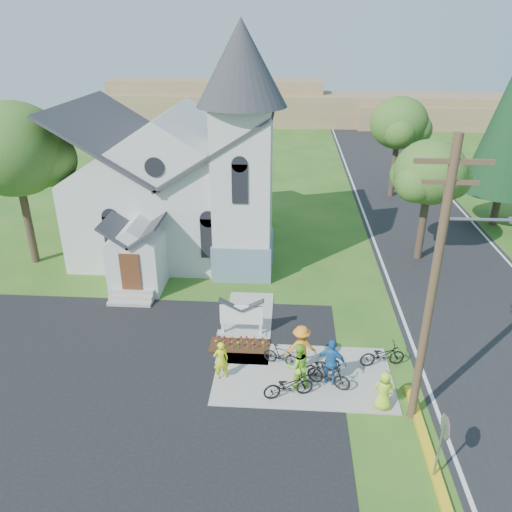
# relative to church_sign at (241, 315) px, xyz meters

# --- Properties ---
(ground) EXTENTS (120.00, 120.00, 0.00)m
(ground) POSITION_rel_church_sign_xyz_m (1.20, -3.20, -1.03)
(ground) COLOR #2A5B1A
(ground) RESTS_ON ground
(parking_lot) EXTENTS (20.00, 16.00, 0.02)m
(parking_lot) POSITION_rel_church_sign_xyz_m (-5.80, -5.20, -1.02)
(parking_lot) COLOR black
(parking_lot) RESTS_ON ground
(road) EXTENTS (8.00, 90.00, 0.02)m
(road) POSITION_rel_church_sign_xyz_m (11.20, 11.80, -1.02)
(road) COLOR black
(road) RESTS_ON ground
(sidewalk) EXTENTS (7.00, 4.00, 0.05)m
(sidewalk) POSITION_rel_church_sign_xyz_m (2.70, -2.70, -1.00)
(sidewalk) COLOR gray
(sidewalk) RESTS_ON ground
(church) EXTENTS (12.35, 12.00, 13.00)m
(church) POSITION_rel_church_sign_xyz_m (-4.28, 9.28, 4.22)
(church) COLOR silver
(church) RESTS_ON ground
(church_sign) EXTENTS (2.20, 0.40, 1.70)m
(church_sign) POSITION_rel_church_sign_xyz_m (0.00, 0.00, 0.00)
(church_sign) COLOR gray
(church_sign) RESTS_ON ground
(flower_bed) EXTENTS (2.60, 1.10, 0.07)m
(flower_bed) POSITION_rel_church_sign_xyz_m (0.00, -0.90, -0.99)
(flower_bed) COLOR #341D0E
(flower_bed) RESTS_ON ground
(utility_pole) EXTENTS (3.45, 0.28, 10.00)m
(utility_pole) POSITION_rel_church_sign_xyz_m (6.56, -4.70, 4.38)
(utility_pole) COLOR #463223
(utility_pole) RESTS_ON ground
(stop_sign) EXTENTS (0.11, 0.76, 2.48)m
(stop_sign) POSITION_rel_church_sign_xyz_m (6.63, -7.40, 0.75)
(stop_sign) COLOR gray
(stop_sign) RESTS_ON ground
(tree_lot_corner) EXTENTS (5.60, 5.60, 9.15)m
(tree_lot_corner) POSITION_rel_church_sign_xyz_m (-12.80, 6.80, 5.58)
(tree_lot_corner) COLOR #3B2B20
(tree_lot_corner) RESTS_ON ground
(tree_road_near) EXTENTS (4.00, 4.00, 7.05)m
(tree_road_near) POSITION_rel_church_sign_xyz_m (9.70, 8.80, 4.18)
(tree_road_near) COLOR #3B2B20
(tree_road_near) RESTS_ON ground
(tree_road_mid) EXTENTS (4.40, 4.40, 7.80)m
(tree_road_mid) POSITION_rel_church_sign_xyz_m (10.20, 20.80, 4.75)
(tree_road_mid) COLOR #3B2B20
(tree_road_mid) RESTS_ON ground
(distant_hills) EXTENTS (61.00, 10.00, 5.60)m
(distant_hills) POSITION_rel_church_sign_xyz_m (4.56, 53.13, 1.15)
(distant_hills) COLOR olive
(distant_hills) RESTS_ON ground
(cyclist_0) EXTENTS (0.71, 0.59, 1.66)m
(cyclist_0) POSITION_rel_church_sign_xyz_m (-0.50, -3.09, -0.15)
(cyclist_0) COLOR #D7ED1B
(cyclist_0) RESTS_ON sidewalk
(bike_0) EXTENTS (2.02, 1.19, 1.00)m
(bike_0) POSITION_rel_church_sign_xyz_m (2.12, -4.00, -0.48)
(bike_0) COLOR black
(bike_0) RESTS_ON sidewalk
(cyclist_1) EXTENTS (1.10, 0.97, 1.89)m
(cyclist_1) POSITION_rel_church_sign_xyz_m (2.46, -3.37, -0.03)
(cyclist_1) COLOR #89E42A
(cyclist_1) RESTS_ON sidewalk
(bike_1) EXTENTS (1.58, 0.91, 0.92)m
(bike_1) POSITION_rel_church_sign_xyz_m (1.81, -2.10, -0.52)
(bike_1) COLOR black
(bike_1) RESTS_ON sidewalk
(cyclist_2) EXTENTS (1.24, 0.80, 1.97)m
(cyclist_2) POSITION_rel_church_sign_xyz_m (3.73, -3.14, 0.01)
(cyclist_2) COLOR #236CB3
(cyclist_2) RESTS_ON sidewalk
(bike_2) EXTENTS (1.68, 1.12, 0.83)m
(bike_2) POSITION_rel_church_sign_xyz_m (3.42, -2.57, -0.56)
(bike_2) COLOR black
(bike_2) RESTS_ON sidewalk
(cyclist_3) EXTENTS (1.34, 0.88, 1.96)m
(cyclist_3) POSITION_rel_church_sign_xyz_m (2.60, -2.27, 0.00)
(cyclist_3) COLOR orange
(cyclist_3) RESTS_ON sidewalk
(bike_3) EXTENTS (1.79, 1.11, 1.04)m
(bike_3) POSITION_rel_church_sign_xyz_m (3.64, -3.32, -0.45)
(bike_3) COLOR black
(bike_3) RESTS_ON sidewalk
(cyclist_4) EXTENTS (0.82, 0.57, 1.59)m
(cyclist_4) POSITION_rel_church_sign_xyz_m (5.51, -4.40, -0.18)
(cyclist_4) COLOR #AFE62B
(cyclist_4) RESTS_ON sidewalk
(bike_4) EXTENTS (1.95, 1.00, 0.98)m
(bike_4) POSITION_rel_church_sign_xyz_m (5.90, -1.84, -0.49)
(bike_4) COLOR black
(bike_4) RESTS_ON sidewalk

